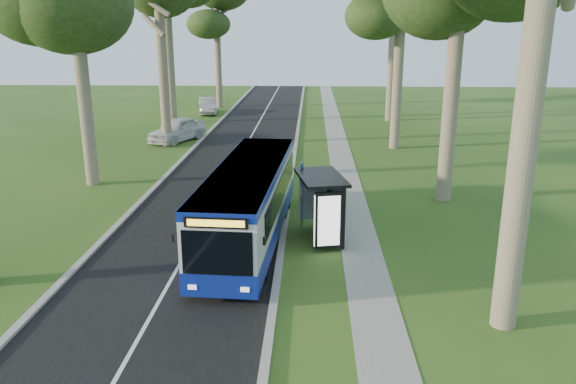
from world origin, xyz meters
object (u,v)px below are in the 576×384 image
Objects in this scene: car_white at (177,130)px; car_silver at (208,106)px; bus_stop_sign at (302,188)px; litter_bin at (319,194)px; bus at (249,203)px; bus_shelter at (324,198)px.

car_white reaches higher than car_silver.
litter_bin is at bearing 88.69° from bus_stop_sign.
bus is 20.95m from car_white.
bus_shelter is 22.23m from car_white.
bus is at bearing -130.97° from bus_stop_sign.
bus reaches higher than bus_stop_sign.
car_white is at bearing 129.20° from bus_stop_sign.
bus_stop_sign is at bearing -39.13° from car_white.
car_silver is at bearing 106.33° from bus.
bus_stop_sign is (1.99, 1.52, 0.19)m from bus.
litter_bin is at bearing -81.09° from car_silver.
bus_shelter reaches higher than car_white.
car_white is 1.11× the size of car_silver.
bus_stop_sign is 0.61× the size of car_silver.
bus_stop_sign is 0.55× the size of car_white.
bus_stop_sign reaches higher than car_silver.
bus is 3.48× the size of bus_shelter.
bus_stop_sign reaches higher than car_white.
bus_stop_sign is at bearing -84.35° from car_silver.
car_white is at bearing 124.73° from litter_bin.
bus is 2.89m from bus_shelter.
car_white is (-10.19, 14.70, 0.41)m from litter_bin.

